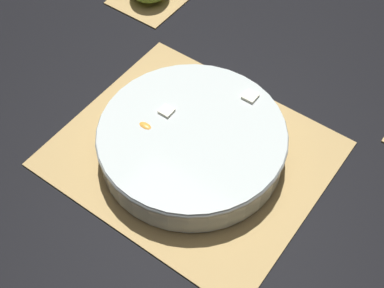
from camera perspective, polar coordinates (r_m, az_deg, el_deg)
ground_plane at (r=0.87m, az=0.00°, el=-1.11°), size 6.00×6.00×0.00m
bamboo_mat_center at (r=0.87m, az=0.00°, el=-0.99°), size 0.41×0.36×0.01m
fruit_salad_bowl at (r=0.84m, az=-0.01°, el=0.37°), size 0.30×0.30×0.06m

